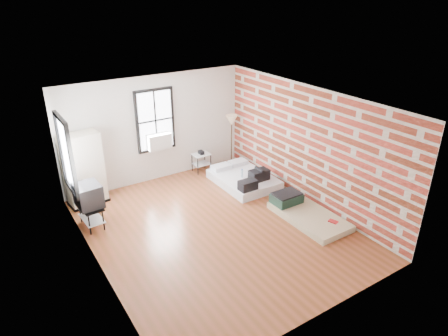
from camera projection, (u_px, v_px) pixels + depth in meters
ground at (217, 229)px, 8.63m from camera, size 6.00×6.00×0.00m
room_shell at (216, 147)px, 8.30m from camera, size 5.02×6.02×2.80m
mattress_main at (244, 179)px, 10.53m from camera, size 1.30×1.76×0.56m
mattress_bare at (304, 212)px, 9.04m from camera, size 0.97×1.83×0.39m
wardrobe at (84, 170)px, 9.31m from camera, size 0.94×0.62×1.76m
side_table at (201, 158)px, 11.12m from camera, size 0.48×0.39×0.63m
floor_lamp at (232, 123)px, 11.19m from camera, size 0.32×0.32×1.50m
tv_stand at (89, 197)px, 8.43m from camera, size 0.54×0.74×1.01m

